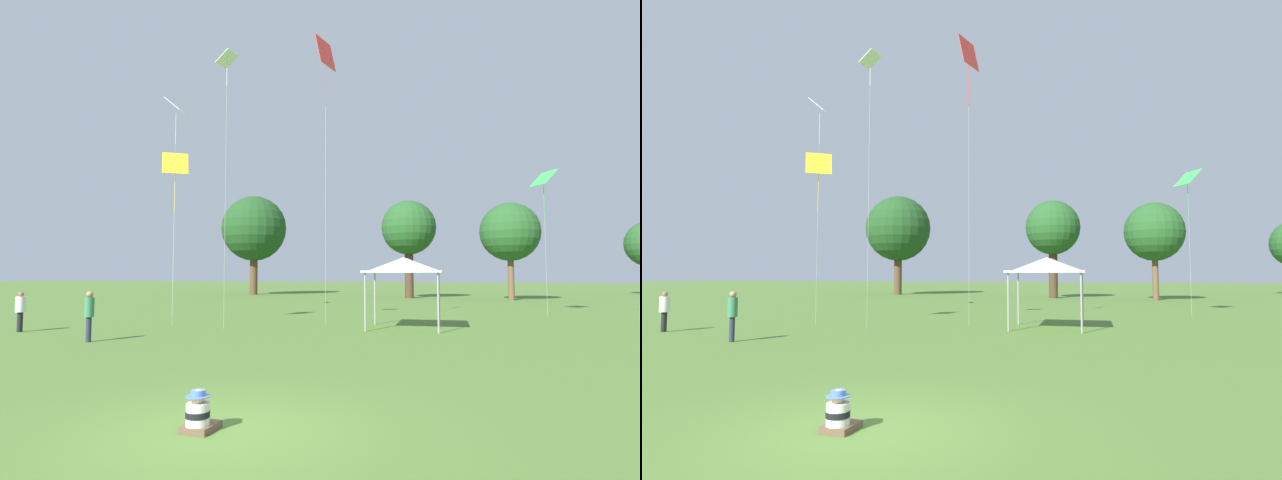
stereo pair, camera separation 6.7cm
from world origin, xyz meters
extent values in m
plane|color=#4C702D|center=(0.00, 0.00, 0.00)|extent=(300.00, 300.00, 0.00)
cube|color=brown|center=(-0.35, -0.04, 0.05)|extent=(0.42, 0.52, 0.10)
cylinder|color=silver|center=(-0.35, -0.13, 0.25)|extent=(0.33, 0.33, 0.31)
cylinder|color=black|center=(-0.35, -0.13, 0.25)|extent=(0.35, 0.35, 0.09)
sphere|color=#DBAD89|center=(-0.35, -0.13, 0.50)|extent=(0.20, 0.20, 0.20)
cylinder|color=#4C70B7|center=(-0.35, -0.13, 0.50)|extent=(0.34, 0.34, 0.01)
cylinder|color=#4C70B7|center=(-0.35, -0.13, 0.54)|extent=(0.21, 0.21, 0.09)
cylinder|color=#282D42|center=(-8.72, 7.25, 0.41)|extent=(0.20, 0.20, 0.82)
cylinder|color=#387A51|center=(-8.72, 7.25, 1.14)|extent=(0.36, 0.36, 0.65)
sphere|color=#A37556|center=(-8.72, 7.25, 1.56)|extent=(0.22, 0.22, 0.22)
cylinder|color=black|center=(-13.41, 8.90, 0.38)|extent=(0.26, 0.26, 0.76)
cylinder|color=silver|center=(-13.41, 8.90, 1.06)|extent=(0.48, 0.48, 0.60)
sphere|color=brown|center=(-13.41, 8.90, 1.45)|extent=(0.21, 0.21, 0.21)
cube|color=white|center=(0.75, 14.38, 2.34)|extent=(3.24, 3.24, 0.08)
cone|color=white|center=(0.75, 14.38, 2.66)|extent=(3.08, 3.08, 0.56)
cylinder|color=#99999E|center=(-0.70, 15.72, 1.15)|extent=(0.07, 0.07, 2.30)
cylinder|color=#99999E|center=(2.09, 15.84, 1.15)|extent=(0.07, 0.07, 2.30)
cylinder|color=#99999E|center=(-0.59, 12.92, 1.15)|extent=(0.07, 0.07, 2.30)
cylinder|color=#99999E|center=(2.21, 13.04, 1.15)|extent=(0.07, 0.07, 2.30)
cube|color=yellow|center=(-9.05, 12.61, 7.16)|extent=(1.19, 1.04, 1.02)
cylinder|color=yellow|center=(-9.05, 12.61, 5.86)|extent=(0.02, 0.02, 1.81)
cylinder|color=#BCB7A8|center=(-9.05, 12.61, 3.58)|extent=(0.01, 0.01, 7.15)
cube|color=white|center=(-12.63, 18.09, 11.89)|extent=(1.08, 1.31, 0.80)
cylinder|color=white|center=(-12.63, 18.09, 10.59)|extent=(0.02, 0.02, 1.75)
cylinder|color=#BCB7A8|center=(-12.63, 18.09, 5.95)|extent=(0.01, 0.01, 11.89)
cube|color=white|center=(-6.31, 12.10, 11.37)|extent=(0.76, 0.89, 0.51)
cylinder|color=white|center=(-6.31, 12.10, 10.64)|extent=(0.02, 0.02, 0.88)
cylinder|color=#BCB7A8|center=(-6.31, 12.10, 5.69)|extent=(0.01, 0.01, 11.36)
cube|color=red|center=(-2.61, 14.35, 12.13)|extent=(0.64, 1.39, 1.32)
cylinder|color=red|center=(-2.61, 14.35, 10.67)|extent=(0.02, 0.02, 1.97)
cylinder|color=#BCB7A8|center=(-2.61, 14.35, 6.07)|extent=(0.01, 0.01, 12.13)
cube|color=green|center=(7.42, 23.17, 7.54)|extent=(1.48, 1.58, 0.90)
cylinder|color=green|center=(7.42, 23.17, 6.16)|extent=(0.02, 0.02, 1.88)
cylinder|color=#BCB7A8|center=(7.42, 23.17, 3.77)|extent=(0.01, 0.01, 7.54)
cylinder|color=#473323|center=(-2.12, 41.96, 2.67)|extent=(0.83, 0.83, 5.35)
sphere|color=#235123|center=(-2.12, 41.96, 6.79)|extent=(5.25, 5.25, 5.25)
cylinder|color=brown|center=(-20.03, 45.69, 2.74)|extent=(0.87, 0.87, 5.48)
sphere|color=#1E471E|center=(-20.03, 45.69, 7.51)|extent=(7.37, 7.37, 7.37)
cylinder|color=brown|center=(6.93, 40.42, 2.30)|extent=(0.53, 0.53, 4.61)
sphere|color=#235123|center=(6.93, 40.42, 6.03)|extent=(5.18, 5.18, 5.18)
camera|label=1|loc=(3.33, -6.48, 2.20)|focal=28.00mm
camera|label=2|loc=(3.39, -6.46, 2.20)|focal=28.00mm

